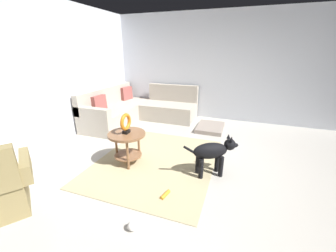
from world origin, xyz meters
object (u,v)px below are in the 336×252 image
dog_toy_ball (132,226)px  dog_toy_rope (165,195)px  side_table (127,140)px  dog (213,152)px  dog_bed_mat (210,127)px  torus_sculpture (126,123)px  sectional_couch (137,110)px

dog_toy_ball → dog_toy_rope: 0.63m
side_table → dog_toy_ball: bearing=-148.4°
dog → dog_toy_rope: dog is taller
dog_bed_mat → dog_toy_rope: bearing=176.4°
side_table → dog_toy_ball: (-1.20, -0.74, -0.36)m
dog_toy_rope → dog_toy_ball: bearing=167.4°
side_table → dog: (0.13, -1.36, -0.04)m
torus_sculpture → dog_toy_rope: size_ratio=1.84×
side_table → dog_toy_ball: 1.46m
side_table → torus_sculpture: bearing=0.0°
torus_sculpture → dog_bed_mat: 2.38m
dog_toy_ball → dog_toy_rope: bearing=-12.6°
side_table → dog_bed_mat: bearing=-27.1°
side_table → dog: size_ratio=0.80×
side_table → dog_bed_mat: side_table is taller
sectional_couch → dog_toy_rope: 3.18m
dog_toy_ball → dog_bed_mat: bearing=-5.3°
dog → side_table: bearing=-115.9°
dog_bed_mat → dog: bearing=-170.5°
side_table → dog_toy_ball: side_table is taller
dog_toy_rope → side_table: bearing=56.2°
torus_sculpture → dog: bearing=-84.6°
dog_bed_mat → dog_toy_rope: size_ratio=4.52×
dog → dog_toy_rope: size_ratio=4.24×
side_table → dog: bearing=-84.6°
sectional_couch → dog_toy_rope: (-2.63, -1.78, -0.26)m
sectional_couch → dog_toy_ball: 3.64m
side_table → dog_toy_rope: size_ratio=3.39×
sectional_couch → torus_sculpture: size_ratio=6.90×
side_table → sectional_couch: bearing=23.8°
dog_bed_mat → dog_toy_ball: 3.25m
sectional_couch → dog_toy_ball: size_ratio=21.56×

